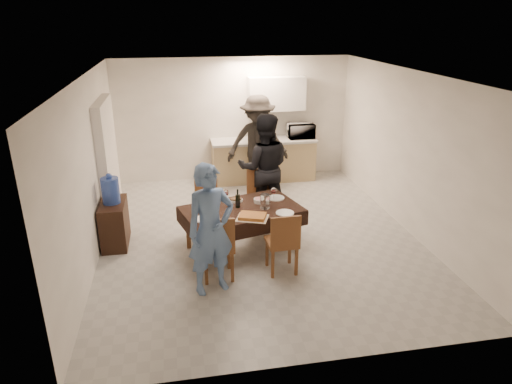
# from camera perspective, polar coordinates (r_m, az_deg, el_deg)

# --- Properties ---
(floor) EXTENTS (5.00, 6.00, 0.02)m
(floor) POSITION_cam_1_polar(r_m,az_deg,el_deg) (7.56, 0.38, -5.47)
(floor) COLOR #A1A19D
(floor) RESTS_ON ground
(ceiling) EXTENTS (5.00, 6.00, 0.02)m
(ceiling) POSITION_cam_1_polar(r_m,az_deg,el_deg) (6.79, 0.43, 14.51)
(ceiling) COLOR white
(ceiling) RESTS_ON wall_back
(wall_back) EXTENTS (5.00, 0.02, 2.60)m
(wall_back) POSITION_cam_1_polar(r_m,az_deg,el_deg) (9.93, -2.83, 9.05)
(wall_back) COLOR white
(wall_back) RESTS_ON floor
(wall_front) EXTENTS (5.00, 0.02, 2.60)m
(wall_front) POSITION_cam_1_polar(r_m,az_deg,el_deg) (4.38, 7.74, -7.64)
(wall_front) COLOR white
(wall_front) RESTS_ON floor
(wall_left) EXTENTS (0.02, 6.00, 2.60)m
(wall_left) POSITION_cam_1_polar(r_m,az_deg,el_deg) (7.07, -19.97, 2.67)
(wall_left) COLOR white
(wall_left) RESTS_ON floor
(wall_right) EXTENTS (0.02, 6.00, 2.60)m
(wall_right) POSITION_cam_1_polar(r_m,az_deg,el_deg) (7.90, 18.59, 4.74)
(wall_right) COLOR white
(wall_right) RESTS_ON floor
(stub_partition) EXTENTS (0.15, 1.40, 2.10)m
(stub_partition) POSITION_cam_1_polar(r_m,az_deg,el_deg) (8.26, -17.99, 3.68)
(stub_partition) COLOR silver
(stub_partition) RESTS_ON floor
(kitchen_base_cabinet) EXTENTS (2.20, 0.60, 0.86)m
(kitchen_base_cabinet) POSITION_cam_1_polar(r_m,az_deg,el_deg) (9.95, 0.94, 3.90)
(kitchen_base_cabinet) COLOR tan
(kitchen_base_cabinet) RESTS_ON floor
(kitchen_worktop) EXTENTS (2.24, 0.64, 0.05)m
(kitchen_worktop) POSITION_cam_1_polar(r_m,az_deg,el_deg) (9.82, 0.96, 6.44)
(kitchen_worktop) COLOR #B7B7B2
(kitchen_worktop) RESTS_ON kitchen_base_cabinet
(upper_cabinet) EXTENTS (1.20, 0.34, 0.70)m
(upper_cabinet) POSITION_cam_1_polar(r_m,az_deg,el_deg) (9.81, 2.59, 12.17)
(upper_cabinet) COLOR white
(upper_cabinet) RESTS_ON wall_back
(dining_table) EXTENTS (1.94, 1.44, 0.68)m
(dining_table) POSITION_cam_1_polar(r_m,az_deg,el_deg) (6.90, -1.81, -2.29)
(dining_table) COLOR black
(dining_table) RESTS_ON floor
(chair_near_left) EXTENTS (0.44, 0.44, 0.52)m
(chair_near_left) POSITION_cam_1_polar(r_m,az_deg,el_deg) (6.12, -4.82, -6.20)
(chair_near_left) COLOR brown
(chair_near_left) RESTS_ON floor
(chair_near_right) EXTENTS (0.43, 0.43, 0.50)m
(chair_near_right) POSITION_cam_1_polar(r_m,az_deg,el_deg) (6.27, 3.44, -5.71)
(chair_near_right) COLOR brown
(chair_near_right) RESTS_ON floor
(chair_far_left) EXTENTS (0.42, 0.42, 0.46)m
(chair_far_left) POSITION_cam_1_polar(r_m,az_deg,el_deg) (7.52, -5.96, -1.40)
(chair_far_left) COLOR brown
(chair_far_left) RESTS_ON floor
(chair_far_right) EXTENTS (0.46, 0.46, 0.53)m
(chair_far_right) POSITION_cam_1_polar(r_m,az_deg,el_deg) (7.58, 0.82, -0.42)
(chair_far_right) COLOR brown
(chair_far_right) RESTS_ON floor
(console) EXTENTS (0.38, 0.76, 0.70)m
(console) POSITION_cam_1_polar(r_m,az_deg,el_deg) (7.49, -17.26, -3.78)
(console) COLOR black
(console) RESTS_ON floor
(water_jug) EXTENTS (0.27, 0.27, 0.40)m
(water_jug) POSITION_cam_1_polar(r_m,az_deg,el_deg) (7.28, -17.73, 0.17)
(water_jug) COLOR blue
(water_jug) RESTS_ON console
(wine_bottle) EXTENTS (0.07, 0.07, 0.30)m
(wine_bottle) POSITION_cam_1_polar(r_m,az_deg,el_deg) (6.87, -2.30, -0.79)
(wine_bottle) COLOR black
(wine_bottle) RESTS_ON dining_table
(water_pitcher) EXTENTS (0.14, 0.14, 0.22)m
(water_pitcher) POSITION_cam_1_polar(r_m,az_deg,el_deg) (6.85, 1.13, -1.17)
(water_pitcher) COLOR white
(water_pitcher) RESTS_ON dining_table
(savoury_tart) EXTENTS (0.53, 0.46, 0.05)m
(savoury_tart) POSITION_cam_1_polar(r_m,az_deg,el_deg) (6.54, -0.45, -3.07)
(savoury_tart) COLOR #C6873A
(savoury_tart) RESTS_ON dining_table
(salad_bowl) EXTENTS (0.16, 0.16, 0.06)m
(salad_bowl) POSITION_cam_1_polar(r_m,az_deg,el_deg) (7.08, 0.37, -1.08)
(salad_bowl) COLOR white
(salad_bowl) RESTS_ON dining_table
(mushroom_dish) EXTENTS (0.20, 0.20, 0.04)m
(mushroom_dish) POSITION_cam_1_polar(r_m,az_deg,el_deg) (7.13, -2.55, -1.07)
(mushroom_dish) COLOR white
(mushroom_dish) RESTS_ON dining_table
(wine_glass_a) EXTENTS (0.08, 0.08, 0.17)m
(wine_glass_a) POSITION_cam_1_polar(r_m,az_deg,el_deg) (6.57, -6.25, -2.53)
(wine_glass_a) COLOR white
(wine_glass_a) RESTS_ON dining_table
(wine_glass_b) EXTENTS (0.09, 0.09, 0.21)m
(wine_glass_b) POSITION_cam_1_polar(r_m,az_deg,el_deg) (7.16, 2.23, -0.19)
(wine_glass_b) COLOR white
(wine_glass_b) RESTS_ON dining_table
(wine_glass_c) EXTENTS (0.09, 0.09, 0.21)m
(wine_glass_c) POSITION_cam_1_polar(r_m,az_deg,el_deg) (7.10, -3.78, -0.46)
(wine_glass_c) COLOR white
(wine_glass_c) RESTS_ON dining_table
(plate_near_left) EXTENTS (0.26, 0.26, 0.01)m
(plate_near_left) POSITION_cam_1_polar(r_m,az_deg,el_deg) (6.55, -6.62, -3.37)
(plate_near_left) COLOR white
(plate_near_left) RESTS_ON dining_table
(plate_near_right) EXTENTS (0.27, 0.27, 0.02)m
(plate_near_right) POSITION_cam_1_polar(r_m,az_deg,el_deg) (6.72, 3.64, -2.63)
(plate_near_right) COLOR white
(plate_near_right) RESTS_ON dining_table
(plate_far_left) EXTENTS (0.26, 0.26, 0.01)m
(plate_far_left) POSITION_cam_1_polar(r_m,az_deg,el_deg) (7.10, -6.97, -1.38)
(plate_far_left) COLOR white
(plate_far_left) RESTS_ON dining_table
(plate_far_right) EXTENTS (0.27, 0.27, 0.02)m
(plate_far_right) POSITION_cam_1_polar(r_m,az_deg,el_deg) (7.26, 2.52, -0.74)
(plate_far_right) COLOR white
(plate_far_right) RESTS_ON dining_table
(microwave) EXTENTS (0.56, 0.38, 0.31)m
(microwave) POSITION_cam_1_polar(r_m,az_deg,el_deg) (9.96, 5.64, 7.62)
(microwave) COLOR white
(microwave) RESTS_ON kitchen_worktop
(person_near) EXTENTS (0.73, 0.60, 1.74)m
(person_near) POSITION_cam_1_polar(r_m,az_deg,el_deg) (5.80, -5.68, -4.72)
(person_near) COLOR #5D81B6
(person_near) RESTS_ON floor
(person_far) EXTENTS (1.01, 0.83, 1.89)m
(person_far) POSITION_cam_1_polar(r_m,az_deg,el_deg) (7.84, 1.00, 3.02)
(person_far) COLOR black
(person_far) RESTS_ON floor
(person_kitchen) EXTENTS (1.25, 0.72, 1.94)m
(person_kitchen) POSITION_cam_1_polar(r_m,az_deg,el_deg) (9.33, 0.20, 6.18)
(person_kitchen) COLOR black
(person_kitchen) RESTS_ON floor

